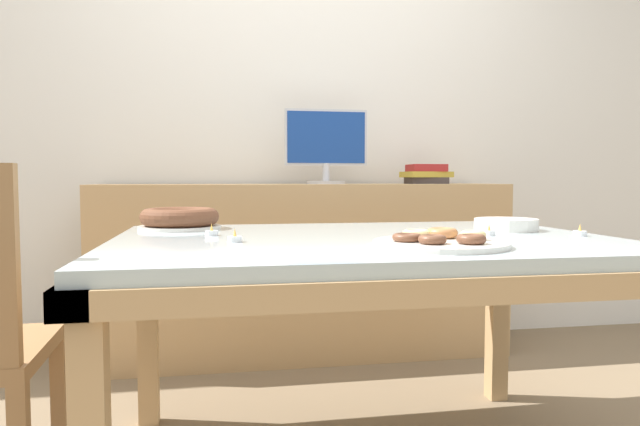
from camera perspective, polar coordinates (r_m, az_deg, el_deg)
wall_back at (r=3.22m, az=-2.43°, el=10.49°), size 8.00×0.10×2.60m
dining_table at (r=1.74m, az=4.39°, el=-5.11°), size 1.51×1.09×0.73m
sideboard at (r=2.93m, az=-1.59°, el=-5.70°), size 2.06×0.44×0.88m
computer_monitor at (r=2.92m, az=0.61°, el=6.65°), size 0.42×0.20×0.38m
book_stack at (r=3.06m, az=10.57°, el=3.84°), size 0.25×0.19×0.10m
cake_chocolate_round at (r=2.04m, az=-13.85°, el=-0.55°), size 0.28×0.28×0.07m
pastry_platter at (r=1.51m, az=11.94°, el=-2.77°), size 0.35×0.35×0.04m
plate_stack at (r=2.02m, az=18.11°, el=-1.10°), size 0.21×0.21×0.04m
tealight_left_edge at (r=1.78m, az=-10.78°, el=-1.92°), size 0.04×0.04×0.04m
tealight_near_cakes at (r=1.91m, az=24.55°, el=-1.81°), size 0.04×0.04×0.04m
tealight_centre at (r=1.82m, az=16.54°, el=-1.87°), size 0.04×0.04×0.04m
tealight_right_edge at (r=1.59m, az=-8.51°, el=-2.53°), size 0.04×0.04×0.04m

